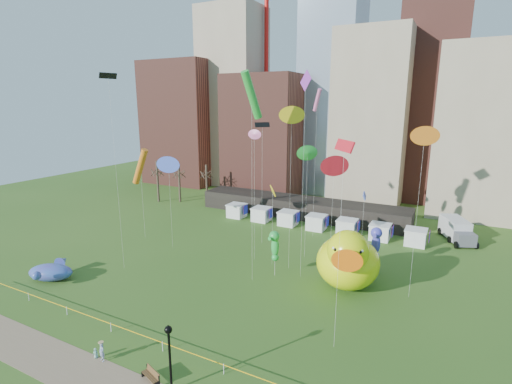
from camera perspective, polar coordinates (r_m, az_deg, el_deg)
The scene contains 31 objects.
ground at distance 35.53m, azimuth -13.64°, elevation -21.93°, with size 160.00×160.00×0.00m, color #30591B.
skyline at distance 84.29m, azimuth 15.97°, elevation 13.53°, with size 101.00×23.00×68.00m.
pavilion at distance 70.23m, azimuth 6.68°, elevation -2.28°, with size 38.00×6.00×3.20m, color black.
vendor_tents at distance 63.34m, azimuth 8.96°, elevation -4.55°, with size 33.24×2.80×2.40m.
bare_trees at distance 81.26m, azimuth -11.14°, elevation 1.43°, with size 8.44×6.44×8.50m.
caution_tape at distance 35.15m, azimuth -13.70°, elevation -21.02°, with size 50.00×0.06×0.90m.
big_duck at distance 44.03m, azimuth 13.45°, elevation -9.70°, with size 8.54×10.25×7.35m.
small_duck at distance 48.57m, azimuth 15.17°, elevation -10.13°, with size 3.17×4.05×3.00m.
seahorse_green at distance 45.49m, azimuth 2.80°, elevation -7.63°, with size 1.49×1.74×5.62m.
seahorse_purple at distance 48.25m, azimuth 17.35°, elevation -6.88°, with size 1.37×1.71×5.82m.
whale_inflatable at distance 51.55m, azimuth -28.04°, elevation -10.32°, with size 5.71×6.23×2.23m.
park_bench at distance 32.49m, azimuth -15.24°, elevation -24.69°, with size 1.90×1.14×0.93m.
lamppost at distance 29.74m, azimuth -12.69°, elevation -21.99°, with size 0.55×0.55×5.32m.
box_truck at distance 65.16m, azimuth 27.55°, elevation -4.96°, with size 5.31×7.81×3.13m.
woman at distance 35.39m, azimuth -21.88°, elevation -21.12°, with size 0.59×0.38×1.61m, color silver.
toddler at distance 36.10m, azimuth -22.68°, elevation -21.15°, with size 0.30×0.22×0.88m, color white.
kite_0 at distance 49.86m, azimuth 11.50°, elevation 3.83°, with size 2.16×2.06×13.68m.
kite_1 at distance 47.59m, azimuth -0.26°, elevation 8.34°, with size 1.22×0.19×16.96m.
kite_2 at distance 53.68m, azimuth 0.93°, elevation 9.71°, with size 1.68×1.85×17.52m.
kite_3 at distance 48.85m, azimuth 7.65°, elevation 5.71°, with size 1.51×1.54×14.95m.
kite_4 at distance 44.84m, azimuth 5.31°, elevation 11.25°, with size 1.82×1.31×19.80m.
kite_5 at distance 46.86m, azimuth 15.77°, elevation -0.62°, with size 0.67×2.11×9.84m.
kite_6 at distance 40.81m, azimuth 23.71°, elevation 7.58°, with size 1.82×0.92×18.00m.
kite_7 at distance 42.70m, azimuth 7.36°, elevation 14.98°, with size 1.79×1.42×23.57m.
kite_8 at distance 29.65m, azimuth 12.96°, elevation 6.45°, with size 2.09×2.42×17.47m.
kite_9 at distance 57.14m, azimuth 9.06°, elevation 13.27°, with size 1.77×1.72×22.14m.
kite_10 at distance 47.52m, azimuth -21.04°, elevation 15.29°, with size 0.76×2.11×23.40m.
kite_11 at distance 41.24m, azimuth -0.64°, elevation 14.14°, with size 1.49×3.06×23.43m.
kite_12 at distance 47.08m, azimuth 2.49°, elevation 0.14°, with size 1.87×2.61×10.08m.
kite_13 at distance 54.01m, azimuth -12.84°, elevation 3.98°, with size 2.29×0.82×13.05m.
kite_14 at distance 58.96m, azimuth -16.76°, elevation 3.63°, with size 3.27×1.08×13.76m.
Camera 1 is at (19.95, -21.34, 20.23)m, focal length 27.00 mm.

